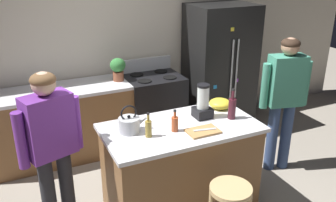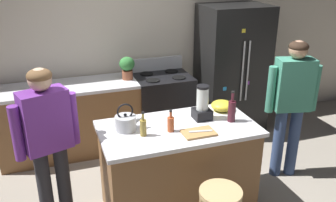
{
  "view_description": "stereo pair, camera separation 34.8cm",
  "coord_description": "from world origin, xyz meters",
  "px_view_note": "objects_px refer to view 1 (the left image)",
  "views": [
    {
      "loc": [
        -1.44,
        -2.83,
        2.49
      ],
      "look_at": [
        0.0,
        0.3,
        1.09
      ],
      "focal_mm": 39.17,
      "sensor_mm": 36.0,
      "label": 1
    },
    {
      "loc": [
        -1.12,
        -2.96,
        2.49
      ],
      "look_at": [
        0.0,
        0.3,
        1.09
      ],
      "focal_mm": 39.17,
      "sensor_mm": 36.0,
      "label": 2
    }
  ],
  "objects_px": {
    "person_by_sink_right": "(284,93)",
    "person_by_island_left": "(51,142)",
    "bar_stool": "(230,202)",
    "mixing_bowl": "(220,104)",
    "refrigerator": "(219,69)",
    "bottle_wine": "(232,108)",
    "kitchen_island": "(180,168)",
    "tea_kettle": "(129,124)",
    "cutting_board": "(203,131)",
    "blender_appliance": "(203,104)",
    "bottle_cooking_sauce": "(175,123)",
    "bottle_vinegar": "(148,128)",
    "potted_plant": "(118,68)",
    "chef_knife": "(205,130)",
    "stove_range": "(153,107)"
  },
  "relations": [
    {
      "from": "potted_plant",
      "to": "mixing_bowl",
      "type": "xyz_separation_m",
      "value": [
        0.71,
        -1.33,
        -0.12
      ]
    },
    {
      "from": "stove_range",
      "to": "bar_stool",
      "type": "relative_size",
      "value": 1.68
    },
    {
      "from": "person_by_sink_right",
      "to": "person_by_island_left",
      "type": "bearing_deg",
      "value": -178.48
    },
    {
      "from": "stove_range",
      "to": "tea_kettle",
      "type": "distance_m",
      "value": 1.74
    },
    {
      "from": "refrigerator",
      "to": "mixing_bowl",
      "type": "xyz_separation_m",
      "value": [
        -0.8,
        -1.28,
        0.07
      ]
    },
    {
      "from": "kitchen_island",
      "to": "person_by_island_left",
      "type": "relative_size",
      "value": 0.94
    },
    {
      "from": "potted_plant",
      "to": "chef_knife",
      "type": "height_order",
      "value": "potted_plant"
    },
    {
      "from": "mixing_bowl",
      "to": "cutting_board",
      "type": "relative_size",
      "value": 0.78
    },
    {
      "from": "blender_appliance",
      "to": "bottle_cooking_sauce",
      "type": "relative_size",
      "value": 1.63
    },
    {
      "from": "bar_stool",
      "to": "bottle_vinegar",
      "type": "height_order",
      "value": "bottle_vinegar"
    },
    {
      "from": "refrigerator",
      "to": "cutting_board",
      "type": "distance_m",
      "value": 2.11
    },
    {
      "from": "person_by_sink_right",
      "to": "potted_plant",
      "type": "distance_m",
      "value": 2.08
    },
    {
      "from": "refrigerator",
      "to": "bottle_wine",
      "type": "xyz_separation_m",
      "value": [
        -0.84,
        -1.55,
        0.13
      ]
    },
    {
      "from": "person_by_island_left",
      "to": "bar_stool",
      "type": "xyz_separation_m",
      "value": [
        1.3,
        -0.83,
        -0.46
      ]
    },
    {
      "from": "kitchen_island",
      "to": "blender_appliance",
      "type": "xyz_separation_m",
      "value": [
        0.29,
        0.1,
        0.61
      ]
    },
    {
      "from": "person_by_island_left",
      "to": "bottle_wine",
      "type": "relative_size",
      "value": 5.09
    },
    {
      "from": "bottle_cooking_sauce",
      "to": "bottle_wine",
      "type": "relative_size",
      "value": 0.68
    },
    {
      "from": "person_by_island_left",
      "to": "bottle_wine",
      "type": "height_order",
      "value": "person_by_island_left"
    },
    {
      "from": "person_by_island_left",
      "to": "mixing_bowl",
      "type": "height_order",
      "value": "person_by_island_left"
    },
    {
      "from": "person_by_island_left",
      "to": "potted_plant",
      "type": "xyz_separation_m",
      "value": [
        1.06,
        1.44,
        0.13
      ]
    },
    {
      "from": "stove_range",
      "to": "bottle_vinegar",
      "type": "relative_size",
      "value": 4.73
    },
    {
      "from": "refrigerator",
      "to": "person_by_sink_right",
      "type": "xyz_separation_m",
      "value": [
        0.04,
        -1.32,
        0.07
      ]
    },
    {
      "from": "tea_kettle",
      "to": "cutting_board",
      "type": "distance_m",
      "value": 0.69
    },
    {
      "from": "kitchen_island",
      "to": "bar_stool",
      "type": "distance_m",
      "value": 0.73
    },
    {
      "from": "stove_range",
      "to": "bottle_wine",
      "type": "distance_m",
      "value": 1.69
    },
    {
      "from": "bottle_cooking_sauce",
      "to": "bottle_vinegar",
      "type": "bearing_deg",
      "value": -179.73
    },
    {
      "from": "stove_range",
      "to": "potted_plant",
      "type": "bearing_deg",
      "value": 176.9
    },
    {
      "from": "bar_stool",
      "to": "kitchen_island",
      "type": "bearing_deg",
      "value": 98.73
    },
    {
      "from": "blender_appliance",
      "to": "bottle_wine",
      "type": "xyz_separation_m",
      "value": [
        0.25,
        -0.15,
        -0.03
      ]
    },
    {
      "from": "blender_appliance",
      "to": "tea_kettle",
      "type": "height_order",
      "value": "blender_appliance"
    },
    {
      "from": "refrigerator",
      "to": "bottle_vinegar",
      "type": "relative_size",
      "value": 7.79
    },
    {
      "from": "tea_kettle",
      "to": "mixing_bowl",
      "type": "bearing_deg",
      "value": 6.64
    },
    {
      "from": "kitchen_island",
      "to": "potted_plant",
      "type": "height_order",
      "value": "potted_plant"
    },
    {
      "from": "bar_stool",
      "to": "mixing_bowl",
      "type": "xyz_separation_m",
      "value": [
        0.47,
        0.94,
        0.47
      ]
    },
    {
      "from": "bar_stool",
      "to": "bottle_vinegar",
      "type": "bearing_deg",
      "value": 126.07
    },
    {
      "from": "bottle_cooking_sauce",
      "to": "refrigerator",
      "type": "bearing_deg",
      "value": 46.72
    },
    {
      "from": "bar_stool",
      "to": "bottle_cooking_sauce",
      "type": "distance_m",
      "value": 0.85
    },
    {
      "from": "kitchen_island",
      "to": "mixing_bowl",
      "type": "bearing_deg",
      "value": 20.82
    },
    {
      "from": "bar_stool",
      "to": "bottle_vinegar",
      "type": "relative_size",
      "value": 2.82
    },
    {
      "from": "refrigerator",
      "to": "blender_appliance",
      "type": "bearing_deg",
      "value": -127.74
    },
    {
      "from": "kitchen_island",
      "to": "bar_stool",
      "type": "height_order",
      "value": "kitchen_island"
    },
    {
      "from": "bottle_vinegar",
      "to": "bar_stool",
      "type": "bearing_deg",
      "value": -53.93
    },
    {
      "from": "mixing_bowl",
      "to": "bottle_wine",
      "type": "bearing_deg",
      "value": -97.67
    },
    {
      "from": "chef_knife",
      "to": "mixing_bowl",
      "type": "bearing_deg",
      "value": 55.45
    },
    {
      "from": "bottle_cooking_sauce",
      "to": "stove_range",
      "type": "bearing_deg",
      "value": 74.56
    },
    {
      "from": "refrigerator",
      "to": "blender_appliance",
      "type": "relative_size",
      "value": 5.23
    },
    {
      "from": "stove_range",
      "to": "person_by_island_left",
      "type": "height_order",
      "value": "person_by_island_left"
    },
    {
      "from": "refrigerator",
      "to": "bottle_vinegar",
      "type": "xyz_separation_m",
      "value": [
        -1.74,
        -1.57,
        0.1
      ]
    },
    {
      "from": "bar_stool",
      "to": "person_by_sink_right",
      "type": "bearing_deg",
      "value": 34.56
    },
    {
      "from": "cutting_board",
      "to": "stove_range",
      "type": "bearing_deg",
      "value": 82.96
    }
  ]
}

